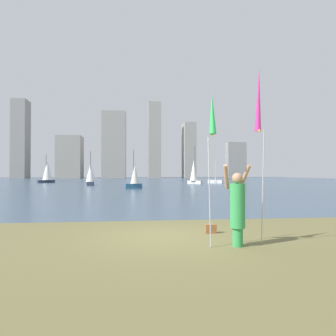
# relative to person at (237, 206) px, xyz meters

# --- Properties ---
(ground) EXTENTS (120.00, 138.00, 0.12)m
(ground) POSITION_rel_person_xyz_m (-1.60, 52.33, -0.99)
(ground) COLOR brown
(person) EXTENTS (0.69, 0.51, 1.89)m
(person) POSITION_rel_person_xyz_m (0.00, 0.00, 0.00)
(person) COLOR green
(person) RESTS_ON ground
(kite_flag_left) EXTENTS (0.16, 0.52, 3.53)m
(kite_flag_left) POSITION_rel_person_xyz_m (-0.64, -0.19, 2.01)
(kite_flag_left) COLOR #B2B2B7
(kite_flag_left) RESTS_ON ground
(kite_flag_right) EXTENTS (0.16, 0.46, 4.24)m
(kite_flag_right) POSITION_rel_person_xyz_m (0.64, 0.29, 2.47)
(kite_flag_right) COLOR #B2B2B7
(kite_flag_right) RESTS_ON ground
(bag) EXTENTS (0.31, 0.16, 0.25)m
(bag) POSITION_rel_person_xyz_m (-0.23, 1.56, -0.80)
(bag) COLOR brown
(bag) RESTS_ON ground
(sailboat_0) EXTENTS (2.60, 2.61, 4.88)m
(sailboat_0) POSITION_rel_person_xyz_m (-17.36, 48.04, 1.09)
(sailboat_0) COLOR #333D51
(sailboat_0) RESTS_ON ground
(sailboat_2) EXTENTS (2.49, 1.95, 3.72)m
(sailboat_2) POSITION_rel_person_xyz_m (10.93, 41.84, -0.63)
(sailboat_2) COLOR silver
(sailboat_2) RESTS_ON ground
(sailboat_3) EXTENTS (1.92, 1.11, 4.18)m
(sailboat_3) POSITION_rel_person_xyz_m (-2.32, 26.48, 0.30)
(sailboat_3) COLOR #2D6084
(sailboat_3) RESTS_ON ground
(sailboat_7) EXTENTS (2.14, 2.01, 5.97)m
(sailboat_7) POSITION_rel_person_xyz_m (6.97, 39.96, 0.96)
(sailboat_7) COLOR silver
(sailboat_7) RESTS_ON ground
(sailboat_8) EXTENTS (1.36, 2.60, 4.66)m
(sailboat_8) POSITION_rel_person_xyz_m (-8.28, 35.80, 0.53)
(sailboat_8) COLOR #333D51
(sailboat_8) RESTS_ON ground
(skyline_tower_0) EXTENTS (4.44, 5.61, 25.01)m
(skyline_tower_0) POSITION_rel_person_xyz_m (-38.37, 94.72, 11.58)
(skyline_tower_0) COLOR gray
(skyline_tower_0) RESTS_ON ground
(skyline_tower_1) EXTENTS (7.86, 7.06, 13.78)m
(skyline_tower_1) POSITION_rel_person_xyz_m (-23.26, 95.74, 5.96)
(skyline_tower_1) COLOR gray
(skyline_tower_1) RESTS_ON ground
(skyline_tower_2) EXTENTS (7.77, 7.58, 22.06)m
(skyline_tower_2) POSITION_rel_person_xyz_m (-8.96, 96.70, 10.10)
(skyline_tower_2) COLOR gray
(skyline_tower_2) RESTS_ON ground
(skyline_tower_3) EXTENTS (4.17, 3.77, 25.24)m
(skyline_tower_3) POSITION_rel_person_xyz_m (4.46, 94.18, 11.69)
(skyline_tower_3) COLOR gray
(skyline_tower_3) RESTS_ON ground
(skyline_tower_4) EXTENTS (4.03, 6.90, 18.93)m
(skyline_tower_4) POSITION_rel_person_xyz_m (16.64, 97.15, 8.54)
(skyline_tower_4) COLOR gray
(skyline_tower_4) RESTS_ON ground
(skyline_tower_5) EXTENTS (6.44, 3.77, 12.22)m
(skyline_tower_5) POSITION_rel_person_xyz_m (32.69, 94.93, 5.18)
(skyline_tower_5) COLOR gray
(skyline_tower_5) RESTS_ON ground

